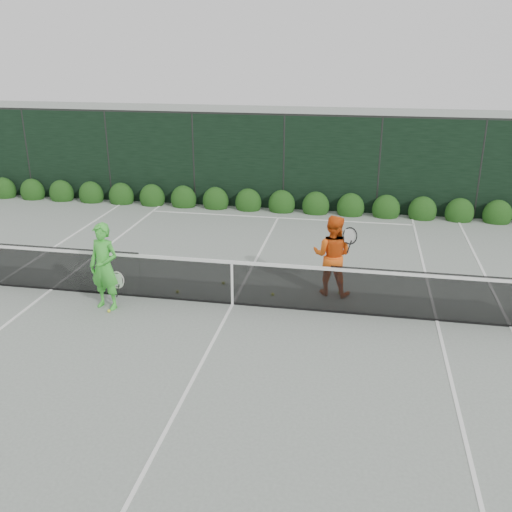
# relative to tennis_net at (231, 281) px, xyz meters

# --- Properties ---
(ground) EXTENTS (80.00, 80.00, 0.00)m
(ground) POSITION_rel_tennis_net_xyz_m (0.02, 0.00, -0.53)
(ground) COLOR gray
(ground) RESTS_ON ground
(tennis_net) EXTENTS (12.90, 0.10, 1.07)m
(tennis_net) POSITION_rel_tennis_net_xyz_m (0.00, 0.00, 0.00)
(tennis_net) COLOR #103217
(tennis_net) RESTS_ON ground
(player_woman) EXTENTS (0.74, 0.56, 1.80)m
(player_woman) POSITION_rel_tennis_net_xyz_m (-2.47, -0.60, 0.37)
(player_woman) COLOR green
(player_woman) RESTS_ON ground
(player_man) EXTENTS (0.98, 0.81, 1.77)m
(player_man) POSITION_rel_tennis_net_xyz_m (2.00, 0.95, 0.35)
(player_man) COLOR #F45C14
(player_man) RESTS_ON ground
(court_lines) EXTENTS (11.03, 23.83, 0.01)m
(court_lines) POSITION_rel_tennis_net_xyz_m (0.02, 0.00, -0.53)
(court_lines) COLOR white
(court_lines) RESTS_ON ground
(windscreen_fence) EXTENTS (32.00, 21.07, 3.06)m
(windscreen_fence) POSITION_rel_tennis_net_xyz_m (0.02, -2.71, 0.98)
(windscreen_fence) COLOR black
(windscreen_fence) RESTS_ON ground
(hedge_row) EXTENTS (31.66, 0.65, 0.94)m
(hedge_row) POSITION_rel_tennis_net_xyz_m (0.02, 7.15, -0.30)
(hedge_row) COLOR #15360E
(hedge_row) RESTS_ON ground
(tennis_balls) EXTENTS (5.08, 1.90, 0.07)m
(tennis_balls) POSITION_rel_tennis_net_xyz_m (-0.65, 0.44, -0.50)
(tennis_balls) COLOR #CDDB30
(tennis_balls) RESTS_ON ground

